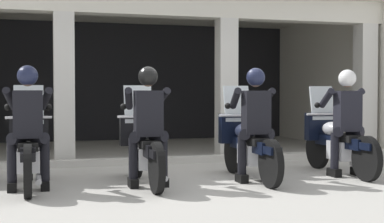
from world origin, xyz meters
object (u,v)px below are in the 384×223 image
(motorcycle_far_left, at_px, (29,149))
(motorcycle_center_right, at_px, (248,144))
(police_officer_far_left, at_px, (28,117))
(motorcycle_far_right, at_px, (336,141))
(police_officer_center_left, at_px, (148,116))
(motorcycle_center_left, at_px, (144,147))
(police_officer_far_right, at_px, (346,113))
(police_officer_center_right, at_px, (255,115))

(motorcycle_far_left, xyz_separation_m, motorcycle_center_right, (3.02, -0.13, 0.00))
(police_officer_far_left, distance_m, motorcycle_far_right, 4.57)
(police_officer_far_left, relative_size, police_officer_center_left, 1.00)
(motorcycle_center_left, xyz_separation_m, motorcycle_far_right, (3.02, 0.13, 0.00))
(police_officer_far_right, bearing_deg, motorcycle_far_right, 82.48)
(motorcycle_center_left, bearing_deg, police_officer_center_right, -21.65)
(police_officer_far_left, bearing_deg, motorcycle_far_left, 78.80)
(motorcycle_center_left, distance_m, motorcycle_far_right, 3.03)
(motorcycle_far_left, relative_size, police_officer_far_left, 1.29)
(motorcycle_center_left, relative_size, police_officer_center_right, 1.29)
(motorcycle_center_left, bearing_deg, motorcycle_far_right, -8.40)
(police_officer_far_left, bearing_deg, police_officer_center_left, -15.80)
(motorcycle_center_right, xyz_separation_m, police_officer_center_right, (-0.00, -0.28, 0.44))
(motorcycle_center_right, bearing_deg, motorcycle_center_left, 165.54)
(police_officer_far_left, bearing_deg, police_officer_center_right, -13.48)
(motorcycle_far_left, xyz_separation_m, police_officer_center_left, (1.51, -0.41, 0.44))
(police_officer_center_left, xyz_separation_m, motorcycle_far_right, (3.03, 0.41, -0.44))
(motorcycle_center_left, height_order, police_officer_center_right, police_officer_center_right)
(motorcycle_far_left, height_order, motorcycle_center_right, same)
(motorcycle_center_left, distance_m, motorcycle_center_right, 1.51)
(motorcycle_far_right, relative_size, police_officer_far_right, 1.29)
(motorcycle_center_right, relative_size, motorcycle_far_right, 1.00)
(motorcycle_center_right, bearing_deg, motorcycle_far_left, 163.22)
(motorcycle_center_right, xyz_separation_m, police_officer_far_right, (1.51, -0.15, 0.44))
(police_officer_center_left, relative_size, police_officer_center_right, 1.00)
(motorcycle_far_left, height_order, police_officer_far_right, police_officer_far_right)
(police_officer_far_right, bearing_deg, police_officer_center_right, 177.77)
(motorcycle_center_right, distance_m, motorcycle_far_right, 1.52)
(police_officer_far_left, distance_m, motorcycle_center_right, 3.06)
(motorcycle_far_left, distance_m, motorcycle_far_right, 4.54)
(police_officer_far_left, xyz_separation_m, police_officer_far_right, (4.54, -0.00, 0.00))
(police_officer_center_left, relative_size, motorcycle_far_right, 0.78)
(police_officer_far_left, xyz_separation_m, motorcycle_far_right, (4.54, 0.28, -0.44))
(police_officer_far_right, bearing_deg, police_officer_far_left, 172.72)
(police_officer_far_left, relative_size, police_officer_center_right, 1.00)
(police_officer_center_right, bearing_deg, police_officer_far_right, -9.21)
(motorcycle_center_left, relative_size, motorcycle_center_right, 1.00)
(motorcycle_far_left, bearing_deg, police_officer_center_right, -18.81)
(motorcycle_center_right, relative_size, police_officer_center_right, 1.29)
(police_officer_far_right, bearing_deg, police_officer_center_left, 175.15)
(motorcycle_far_left, relative_size, motorcycle_far_right, 1.00)
(motorcycle_far_left, height_order, police_officer_center_left, police_officer_center_left)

